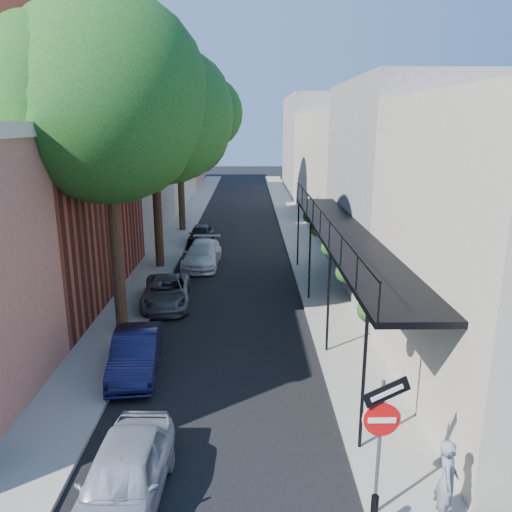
{
  "coord_description": "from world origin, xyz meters",
  "views": [
    {
      "loc": [
        0.8,
        -6.83,
        7.27
      ],
      "look_at": [
        1.03,
        9.83,
        2.8
      ],
      "focal_mm": 35.0,
      "sensor_mm": 36.0,
      "label": 1
    }
  ],
  "objects_px": {
    "oak_mid": "(162,127)",
    "parked_car_a": "(124,477)",
    "oak_near": "(121,103)",
    "parked_car_c": "(166,292)",
    "parked_car_b": "(136,353)",
    "sign_post": "(382,425)",
    "pedestrian": "(447,481)",
    "oak_far": "(185,107)",
    "parked_car_d": "(202,254)",
    "parked_car_e": "(201,234)"
  },
  "relations": [
    {
      "from": "oak_mid",
      "to": "parked_car_a",
      "type": "bearing_deg",
      "value": -83.97
    },
    {
      "from": "oak_near",
      "to": "parked_car_c",
      "type": "relative_size",
      "value": 2.82
    },
    {
      "from": "parked_car_b",
      "to": "parked_car_c",
      "type": "relative_size",
      "value": 0.92
    },
    {
      "from": "sign_post",
      "to": "parked_car_a",
      "type": "height_order",
      "value": "sign_post"
    },
    {
      "from": "parked_car_a",
      "to": "pedestrian",
      "type": "relative_size",
      "value": 2.33
    },
    {
      "from": "oak_mid",
      "to": "oak_far",
      "type": "height_order",
      "value": "oak_far"
    },
    {
      "from": "parked_car_c",
      "to": "parked_car_d",
      "type": "xyz_separation_m",
      "value": [
        0.96,
        5.77,
        0.07
      ]
    },
    {
      "from": "oak_mid",
      "to": "parked_car_e",
      "type": "xyz_separation_m",
      "value": [
        1.23,
        5.09,
        -6.47
      ]
    },
    {
      "from": "parked_car_d",
      "to": "pedestrian",
      "type": "xyz_separation_m",
      "value": [
        6.04,
        -17.47,
        0.31
      ]
    },
    {
      "from": "parked_car_a",
      "to": "parked_car_c",
      "type": "xyz_separation_m",
      "value": [
        -0.96,
        11.17,
        -0.09
      ]
    },
    {
      "from": "parked_car_a",
      "to": "oak_far",
      "type": "bearing_deg",
      "value": 95.42
    },
    {
      "from": "oak_far",
      "to": "sign_post",
      "type": "bearing_deg",
      "value": -76.09
    },
    {
      "from": "sign_post",
      "to": "pedestrian",
      "type": "distance_m",
      "value": 1.66
    },
    {
      "from": "parked_car_a",
      "to": "parked_car_c",
      "type": "relative_size",
      "value": 0.95
    },
    {
      "from": "parked_car_c",
      "to": "oak_far",
      "type": "bearing_deg",
      "value": 87.26
    },
    {
      "from": "sign_post",
      "to": "parked_car_e",
      "type": "bearing_deg",
      "value": 103.45
    },
    {
      "from": "oak_far",
      "to": "parked_car_b",
      "type": "xyz_separation_m",
      "value": [
        0.75,
        -20.45,
        -7.65
      ]
    },
    {
      "from": "oak_far",
      "to": "parked_car_a",
      "type": "bearing_deg",
      "value": -86.21
    },
    {
      "from": "oak_far",
      "to": "parked_car_b",
      "type": "distance_m",
      "value": 21.84
    },
    {
      "from": "parked_car_e",
      "to": "pedestrian",
      "type": "relative_size",
      "value": 2.07
    },
    {
      "from": "oak_near",
      "to": "oak_far",
      "type": "distance_m",
      "value": 17.01
    },
    {
      "from": "parked_car_a",
      "to": "parked_car_c",
      "type": "height_order",
      "value": "parked_car_a"
    },
    {
      "from": "oak_near",
      "to": "parked_car_c",
      "type": "height_order",
      "value": "oak_near"
    },
    {
      "from": "oak_near",
      "to": "parked_car_e",
      "type": "xyz_separation_m",
      "value": [
        1.18,
        13.06,
        -7.3
      ]
    },
    {
      "from": "oak_near",
      "to": "parked_car_b",
      "type": "bearing_deg",
      "value": -77.43
    },
    {
      "from": "oak_near",
      "to": "oak_far",
      "type": "relative_size",
      "value": 0.96
    },
    {
      "from": "parked_car_b",
      "to": "sign_post",
      "type": "bearing_deg",
      "value": -51.16
    },
    {
      "from": "parked_car_c",
      "to": "parked_car_d",
      "type": "height_order",
      "value": "parked_car_d"
    },
    {
      "from": "parked_car_b",
      "to": "parked_car_c",
      "type": "bearing_deg",
      "value": 84.28
    },
    {
      "from": "oak_mid",
      "to": "parked_car_c",
      "type": "xyz_separation_m",
      "value": [
        0.82,
        -5.68,
        -6.49
      ]
    },
    {
      "from": "parked_car_a",
      "to": "pedestrian",
      "type": "height_order",
      "value": "pedestrian"
    },
    {
      "from": "pedestrian",
      "to": "parked_car_a",
      "type": "bearing_deg",
      "value": 104.17
    },
    {
      "from": "sign_post",
      "to": "oak_far",
      "type": "xyz_separation_m",
      "value": [
        -6.51,
        26.3,
        6.22
      ]
    },
    {
      "from": "parked_car_a",
      "to": "parked_car_b",
      "type": "distance_m",
      "value": 5.52
    },
    {
      "from": "parked_car_c",
      "to": "parked_car_a",
      "type": "bearing_deg",
      "value": -90.75
    },
    {
      "from": "parked_car_b",
      "to": "parked_car_a",
      "type": "bearing_deg",
      "value": -85.7
    },
    {
      "from": "parked_car_a",
      "to": "parked_car_e",
      "type": "relative_size",
      "value": 1.12
    },
    {
      "from": "parked_car_c",
      "to": "oak_mid",
      "type": "bearing_deg",
      "value": 92.53
    },
    {
      "from": "oak_near",
      "to": "parked_car_c",
      "type": "bearing_deg",
      "value": 71.48
    },
    {
      "from": "oak_mid",
      "to": "parked_car_b",
      "type": "distance_m",
      "value": 13.13
    },
    {
      "from": "sign_post",
      "to": "pedestrian",
      "type": "relative_size",
      "value": 1.81
    },
    {
      "from": "parked_car_a",
      "to": "parked_car_b",
      "type": "xyz_separation_m",
      "value": [
        -0.96,
        5.44,
        -0.04
      ]
    },
    {
      "from": "sign_post",
      "to": "parked_car_a",
      "type": "distance_m",
      "value": 5.01
    },
    {
      "from": "parked_car_b",
      "to": "parked_car_d",
      "type": "xyz_separation_m",
      "value": [
        0.96,
        11.5,
        0.02
      ]
    },
    {
      "from": "parked_car_a",
      "to": "parked_car_d",
      "type": "xyz_separation_m",
      "value": [
        -0.01,
        16.94,
        -0.02
      ]
    },
    {
      "from": "parked_car_b",
      "to": "parked_car_d",
      "type": "bearing_deg",
      "value": 79.52
    },
    {
      "from": "parked_car_a",
      "to": "parked_car_b",
      "type": "relative_size",
      "value": 1.03
    },
    {
      "from": "sign_post",
      "to": "parked_car_d",
      "type": "distance_m",
      "value": 18.05
    },
    {
      "from": "oak_far",
      "to": "parked_car_c",
      "type": "xyz_separation_m",
      "value": [
        0.75,
        -14.72,
        -7.69
      ]
    },
    {
      "from": "parked_car_e",
      "to": "sign_post",
      "type": "bearing_deg",
      "value": -73.55
    }
  ]
}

